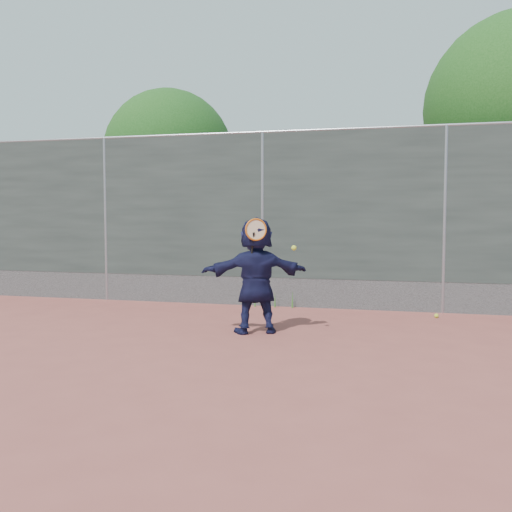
# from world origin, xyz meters

# --- Properties ---
(ground) EXTENTS (80.00, 80.00, 0.00)m
(ground) POSITION_xyz_m (0.00, 0.00, 0.00)
(ground) COLOR #9E4C42
(ground) RESTS_ON ground
(player) EXTENTS (1.50, 1.00, 1.55)m
(player) POSITION_xyz_m (0.46, 1.23, 0.77)
(player) COLOR #16183D
(player) RESTS_ON ground
(ball_ground) EXTENTS (0.07, 0.07, 0.07)m
(ball_ground) POSITION_xyz_m (2.88, 2.99, 0.03)
(ball_ground) COLOR #C2D02E
(ball_ground) RESTS_ON ground
(fence) EXTENTS (20.00, 0.06, 3.03)m
(fence) POSITION_xyz_m (-0.00, 3.50, 1.58)
(fence) COLOR #38423D
(fence) RESTS_ON ground
(swing_action) EXTENTS (0.65, 0.21, 0.51)m
(swing_action) POSITION_xyz_m (0.55, 1.04, 1.35)
(swing_action) COLOR #C35912
(swing_action) RESTS_ON ground
(tree_left) EXTENTS (3.15, 3.00, 4.53)m
(tree_left) POSITION_xyz_m (-2.85, 6.55, 2.94)
(tree_left) COLOR #382314
(tree_left) RESTS_ON ground
(weed_clump) EXTENTS (0.68, 0.07, 0.30)m
(weed_clump) POSITION_xyz_m (0.29, 3.38, 0.13)
(weed_clump) COLOR #387226
(weed_clump) RESTS_ON ground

